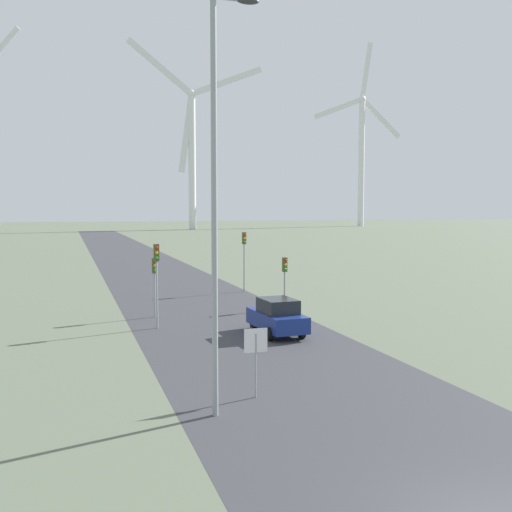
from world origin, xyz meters
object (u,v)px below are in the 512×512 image
(streetlamp, at_px, (214,166))
(traffic_light_post_mid_right, at_px, (244,248))
(car_approaching, at_px, (277,317))
(wind_turbine_right, at_px, (362,148))
(traffic_light_post_mid_left, at_px, (155,274))
(traffic_light_post_near_right, at_px, (285,271))
(wind_turbine_center, at_px, (192,143))
(traffic_light_post_near_left, at_px, (157,267))
(stop_sign_near, at_px, (256,349))

(streetlamp, height_order, traffic_light_post_mid_right, streetlamp)
(car_approaching, height_order, wind_turbine_right, wind_turbine_right)
(traffic_light_post_mid_left, relative_size, traffic_light_post_mid_right, 0.77)
(traffic_light_post_near_right, bearing_deg, traffic_light_post_mid_left, -176.53)
(car_approaching, bearing_deg, traffic_light_post_mid_right, 79.61)
(traffic_light_post_mid_right, relative_size, wind_turbine_center, 0.08)
(traffic_light_post_near_left, height_order, traffic_light_post_mid_left, traffic_light_post_near_left)
(stop_sign_near, xyz_separation_m, wind_turbine_right, (97.36, 179.93, 26.95))
(streetlamp, height_order, traffic_light_post_mid_left, streetlamp)
(traffic_light_post_near_left, height_order, traffic_light_post_mid_right, traffic_light_post_mid_right)
(traffic_light_post_mid_left, height_order, wind_turbine_right, wind_turbine_right)
(traffic_light_post_mid_left, bearing_deg, traffic_light_post_near_right, 3.47)
(stop_sign_near, bearing_deg, traffic_light_post_mid_right, 74.42)
(traffic_light_post_near_left, relative_size, traffic_light_post_mid_right, 0.98)
(wind_turbine_center, xyz_separation_m, wind_turbine_right, (66.35, 17.32, 2.24))
(streetlamp, height_order, traffic_light_post_near_right, streetlamp)
(traffic_light_post_near_right, height_order, traffic_light_post_mid_left, traffic_light_post_mid_left)
(traffic_light_post_near_left, xyz_separation_m, traffic_light_post_mid_left, (0.35, 3.28, -0.70))
(traffic_light_post_mid_right, bearing_deg, streetlamp, -108.28)
(streetlamp, relative_size, traffic_light_post_mid_left, 3.59)
(traffic_light_post_near_left, bearing_deg, traffic_light_post_mid_right, 55.25)
(stop_sign_near, xyz_separation_m, traffic_light_post_near_left, (-1.45, 12.66, 1.62))
(traffic_light_post_near_left, bearing_deg, stop_sign_near, -83.46)
(traffic_light_post_near_right, relative_size, wind_turbine_right, 0.05)
(traffic_light_post_mid_right, relative_size, wind_turbine_right, 0.07)
(traffic_light_post_near_right, distance_m, car_approaching, 7.94)
(streetlamp, height_order, wind_turbine_right, wind_turbine_right)
(stop_sign_near, height_order, traffic_light_post_mid_right, traffic_light_post_mid_right)
(traffic_light_post_mid_right, bearing_deg, wind_turbine_right, 59.77)
(traffic_light_post_near_left, distance_m, traffic_light_post_near_right, 9.40)
(stop_sign_near, relative_size, traffic_light_post_near_left, 0.53)
(stop_sign_near, distance_m, wind_turbine_right, 206.35)
(traffic_light_post_near_left, xyz_separation_m, traffic_light_post_near_right, (8.56, 3.78, -0.86))
(traffic_light_post_near_right, bearing_deg, wind_turbine_center, 80.72)
(traffic_light_post_near_left, bearing_deg, wind_turbine_right, 59.43)
(car_approaching, relative_size, wind_turbine_center, 0.07)
(stop_sign_near, relative_size, wind_turbine_center, 0.04)
(wind_turbine_center, bearing_deg, wind_turbine_right, 14.63)
(stop_sign_near, relative_size, traffic_light_post_near_right, 0.72)
(traffic_light_post_near_right, relative_size, traffic_light_post_mid_right, 0.72)
(wind_turbine_right, bearing_deg, wind_turbine_center, -165.37)
(streetlamp, xyz_separation_m, traffic_light_post_near_right, (8.81, 17.74, -5.16))
(traffic_light_post_mid_left, xyz_separation_m, wind_turbine_right, (98.46, 163.98, 26.03))
(stop_sign_near, height_order, wind_turbine_center, wind_turbine_center)
(streetlamp, distance_m, wind_turbine_right, 207.59)
(traffic_light_post_near_right, bearing_deg, traffic_light_post_near_left, -156.17)
(car_approaching, distance_m, wind_turbine_right, 196.45)
(traffic_light_post_mid_left, xyz_separation_m, car_approaching, (5.16, -6.67, -1.64))
(wind_turbine_center, distance_m, wind_turbine_right, 68.61)
(traffic_light_post_mid_left, relative_size, wind_turbine_right, 0.05)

